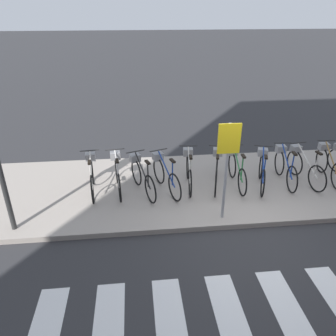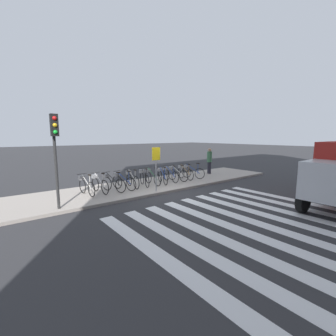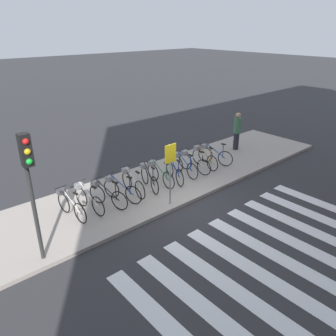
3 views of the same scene
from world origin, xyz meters
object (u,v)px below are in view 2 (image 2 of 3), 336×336
object	(u,v)px
parked_bicycle_3	(122,181)
parked_bicycle_2	(112,182)
parked_bicycle_0	(86,185)
parked_bicycle_8	(170,174)
parked_bicycle_6	(152,177)
parked_bicycle_10	(184,172)
parked_bicycle_11	(192,171)
pedestrian	(209,160)
parked_bicycle_4	(132,179)
parked_bicycle_9	(176,173)
parked_bicycle_5	(144,178)
parked_bicycle_7	(162,176)
parked_bicycle_1	(99,183)
sign_post	(156,162)
traffic_light	(55,142)

from	to	relation	value
parked_bicycle_3	parked_bicycle_2	bearing A→B (deg)	-177.63
parked_bicycle_0	parked_bicycle_8	world-z (taller)	same
parked_bicycle_6	parked_bicycle_10	world-z (taller)	same
parked_bicycle_0	parked_bicycle_2	xyz separation A→B (m)	(1.18, -0.15, 0.00)
parked_bicycle_11	pedestrian	size ratio (longest dim) A/B	0.85
parked_bicycle_2	parked_bicycle_4	distance (m)	1.19
parked_bicycle_2	parked_bicycle_9	bearing A→B (deg)	1.39
parked_bicycle_6	parked_bicycle_9	bearing A→B (deg)	-0.74
parked_bicycle_3	parked_bicycle_5	distance (m)	1.30
parked_bicycle_7	parked_bicycle_8	distance (m)	0.65
parked_bicycle_1	parked_bicycle_3	world-z (taller)	same
parked_bicycle_5	sign_post	bearing A→B (deg)	-97.90
parked_bicycle_10	pedestrian	world-z (taller)	pedestrian
sign_post	parked_bicycle_2	bearing A→B (deg)	142.13
parked_bicycle_4	pedestrian	xyz separation A→B (m)	(6.35, 0.41, 0.51)
parked_bicycle_1	sign_post	xyz separation A→B (m)	(2.23, -1.45, 1.00)
parked_bicycle_11	traffic_light	world-z (taller)	traffic_light
parked_bicycle_3	pedestrian	distance (m)	7.01
parked_bicycle_1	parked_bicycle_11	distance (m)	5.93
parked_bicycle_9	parked_bicycle_8	bearing A→B (deg)	176.19
traffic_light	parked_bicycle_5	bearing A→B (deg)	18.13
parked_bicycle_3	sign_post	size ratio (longest dim) A/B	0.72
parked_bicycle_10	parked_bicycle_8	bearing A→B (deg)	-178.49
parked_bicycle_0	parked_bicycle_6	world-z (taller)	same
parked_bicycle_8	parked_bicycle_1	bearing A→B (deg)	179.60
parked_bicycle_3	parked_bicycle_6	distance (m)	1.79
parked_bicycle_8	parked_bicycle_7	bearing A→B (deg)	-168.24
parked_bicycle_5	traffic_light	bearing A→B (deg)	-161.87
parked_bicycle_1	parked_bicycle_8	size ratio (longest dim) A/B	1.00
parked_bicycle_3	parked_bicycle_7	world-z (taller)	same
parked_bicycle_9	parked_bicycle_4	bearing A→B (deg)	178.19
parked_bicycle_0	parked_bicycle_11	world-z (taller)	same
parked_bicycle_0	parked_bicycle_5	size ratio (longest dim) A/B	1.03
parked_bicycle_3	parked_bicycle_9	distance (m)	3.53
parked_bicycle_0	parked_bicycle_5	distance (m)	3.04
parked_bicycle_7	traffic_light	bearing A→B (deg)	-166.50
traffic_light	parked_bicycle_6	bearing A→B (deg)	16.42
parked_bicycle_9	traffic_light	bearing A→B (deg)	-167.87
parked_bicycle_6	parked_bicycle_10	distance (m)	2.44
parked_bicycle_1	parked_bicycle_8	distance (m)	4.18
parked_bicycle_11	sign_post	bearing A→B (deg)	-159.14
parked_bicycle_0	sign_post	xyz separation A→B (m)	(2.84, -1.44, 1.00)
sign_post	parked_bicycle_8	bearing A→B (deg)	36.17
parked_bicycle_6	parked_bicycle_11	size ratio (longest dim) A/B	1.05
parked_bicycle_0	parked_bicycle_10	bearing A→B (deg)	0.08
parked_bicycle_2	parked_bicycle_11	distance (m)	5.35
parked_bicycle_1	parked_bicycle_7	world-z (taller)	same
parked_bicycle_10	sign_post	distance (m)	3.59
parked_bicycle_1	traffic_light	distance (m)	3.23
sign_post	parked_bicycle_0	bearing A→B (deg)	153.04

